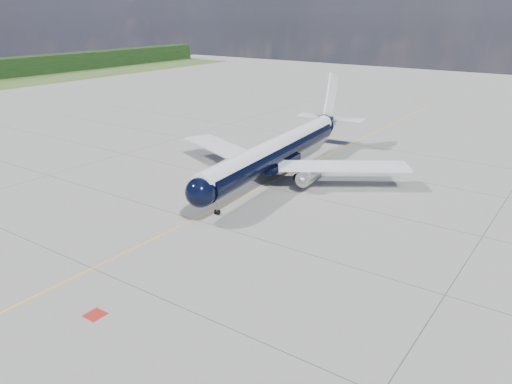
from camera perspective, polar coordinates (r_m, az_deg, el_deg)
ground at (r=76.37m, az=2.92°, el=1.71°), size 320.00×320.00×0.00m
taxiway_centerline at (r=72.41m, az=0.80°, el=0.69°), size 0.16×160.00×0.01m
red_marking at (r=45.14m, az=-17.91°, el=-13.21°), size 1.60×1.60×0.01m
main_airliner at (r=75.32m, az=2.68°, el=4.81°), size 38.58×47.20×13.63m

